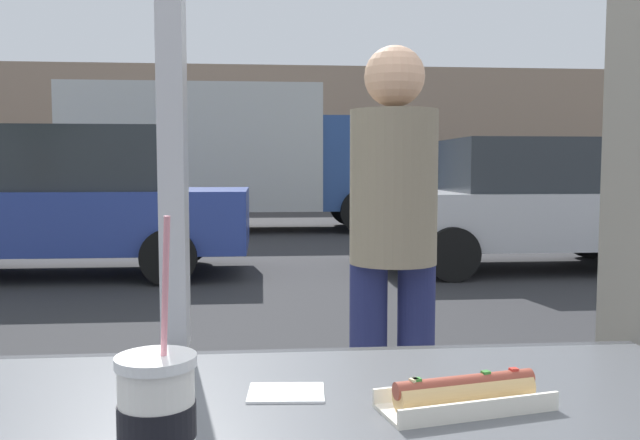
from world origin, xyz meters
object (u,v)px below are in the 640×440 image
at_px(soda_cup_right, 157,418).
at_px(box_truck, 231,153).
at_px(hotdog_tray_near, 465,394).
at_px(parked_car_blue, 64,202).
at_px(pedestrian, 393,238).
at_px(parked_car_silver, 530,203).

bearing_deg(soda_cup_right, box_truck, 92.29).
relative_size(soda_cup_right, box_truck, 0.04).
distance_m(soda_cup_right, box_truck, 13.36).
relative_size(hotdog_tray_near, parked_car_blue, 0.06).
relative_size(box_truck, pedestrian, 4.22).
distance_m(hotdog_tray_near, parked_car_silver, 8.13).
relative_size(hotdog_tray_near, pedestrian, 0.17).
bearing_deg(box_truck, pedestrian, -84.48).
distance_m(parked_car_blue, parked_car_silver, 5.94).
bearing_deg(pedestrian, box_truck, 95.52).
bearing_deg(soda_cup_right, hotdog_tray_near, 25.66).
relative_size(parked_car_silver, pedestrian, 2.56).
bearing_deg(parked_car_silver, hotdog_tray_near, -113.23).
bearing_deg(parked_car_blue, box_truck, 72.55).
relative_size(hotdog_tray_near, box_truck, 0.04).
xyz_separation_m(hotdog_tray_near, parked_car_blue, (-2.73, 7.47, -0.09)).
distance_m(soda_cup_right, parked_car_blue, 8.01).
distance_m(soda_cup_right, parked_car_silver, 8.49).
distance_m(parked_car_silver, box_truck, 7.07).
distance_m(box_truck, pedestrian, 11.75).
height_order(parked_car_silver, box_truck, box_truck).
relative_size(hotdog_tray_near, parked_car_silver, 0.06).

